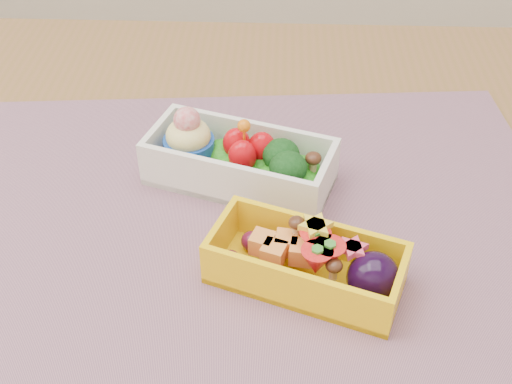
{
  "coord_description": "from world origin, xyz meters",
  "views": [
    {
      "loc": [
        0.04,
        -0.44,
        1.15
      ],
      "look_at": [
        0.02,
        -0.01,
        0.79
      ],
      "focal_mm": 46.3,
      "sensor_mm": 36.0,
      "label": 1
    }
  ],
  "objects_px": {
    "table": "(237,294)",
    "bento_yellow": "(310,263)",
    "bento_white": "(239,161)",
    "placemat": "(247,229)"
  },
  "relations": [
    {
      "from": "table",
      "to": "bento_yellow",
      "type": "height_order",
      "value": "bento_yellow"
    },
    {
      "from": "table",
      "to": "bento_yellow",
      "type": "bearing_deg",
      "value": -49.52
    },
    {
      "from": "bento_white",
      "to": "bento_yellow",
      "type": "relative_size",
      "value": 1.13
    },
    {
      "from": "bento_yellow",
      "to": "table",
      "type": "bearing_deg",
      "value": 150.22
    },
    {
      "from": "table",
      "to": "bento_yellow",
      "type": "distance_m",
      "value": 0.16
    },
    {
      "from": "table",
      "to": "bento_white",
      "type": "relative_size",
      "value": 6.43
    },
    {
      "from": "table",
      "to": "bento_white",
      "type": "height_order",
      "value": "bento_white"
    },
    {
      "from": "bento_white",
      "to": "bento_yellow",
      "type": "distance_m",
      "value": 0.14
    },
    {
      "from": "placemat",
      "to": "bento_white",
      "type": "distance_m",
      "value": 0.07
    },
    {
      "from": "placemat",
      "to": "bento_yellow",
      "type": "bearing_deg",
      "value": -49.67
    }
  ]
}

